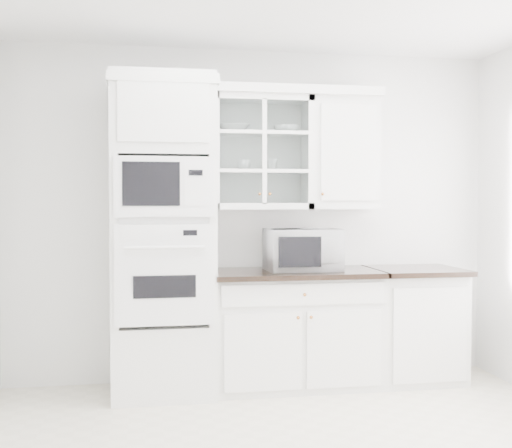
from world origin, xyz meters
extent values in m
cube|color=white|center=(0.00, 1.74, 1.35)|extent=(4.00, 0.02, 2.70)
cube|color=white|center=(-0.75, 1.43, 1.20)|extent=(0.76, 0.65, 2.40)
cube|color=white|center=(-0.75, 1.09, 0.94)|extent=(0.70, 0.03, 0.72)
cube|color=black|center=(-0.75, 1.07, 0.86)|extent=(0.44, 0.01, 0.16)
cube|color=white|center=(-0.75, 1.09, 1.56)|extent=(0.70, 0.03, 0.43)
cube|color=black|center=(-0.84, 1.07, 1.58)|extent=(0.40, 0.01, 0.31)
cube|color=white|center=(0.28, 1.45, 0.44)|extent=(1.30, 0.60, 0.88)
cube|color=black|center=(0.28, 1.42, 0.90)|extent=(1.32, 0.67, 0.04)
cube|color=white|center=(1.28, 1.45, 0.44)|extent=(0.70, 0.60, 0.88)
cube|color=black|center=(1.28, 1.42, 0.90)|extent=(0.72, 0.67, 0.04)
cube|color=white|center=(0.03, 1.58, 1.85)|extent=(0.80, 0.33, 0.90)
cube|color=white|center=(0.03, 1.58, 1.70)|extent=(0.74, 0.29, 0.02)
cube|color=white|center=(0.03, 1.58, 2.00)|extent=(0.74, 0.29, 0.02)
cube|color=white|center=(0.71, 1.58, 1.85)|extent=(0.55, 0.33, 0.90)
cube|color=white|center=(-0.07, 1.56, 2.33)|extent=(2.14, 0.38, 0.07)
imported|color=white|center=(0.33, 1.43, 1.08)|extent=(0.58, 0.48, 0.33)
imported|color=white|center=(-0.19, 1.59, 2.04)|extent=(0.26, 0.26, 0.06)
imported|color=white|center=(0.24, 1.58, 2.04)|extent=(0.20, 0.20, 0.06)
imported|color=white|center=(-0.10, 1.59, 1.75)|extent=(0.13, 0.13, 0.08)
imported|color=white|center=(0.12, 1.60, 1.76)|extent=(0.11, 0.11, 0.09)
camera|label=1|loc=(-0.88, -3.47, 1.46)|focal=45.00mm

